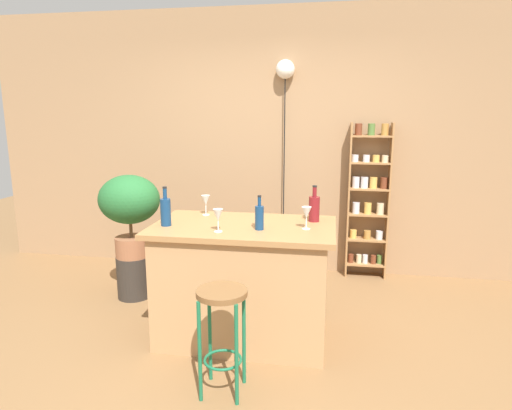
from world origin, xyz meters
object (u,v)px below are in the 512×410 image
bottle_wine_red (314,208)px  bottle_spirits_clear (166,211)px  bar_stool (222,318)px  wine_glass_right (218,216)px  wine_glass_center (306,213)px  wine_glass_left (206,201)px  potted_plant (130,205)px  spice_shelf (368,198)px  plant_stool (134,276)px  pendant_globe_light (285,74)px  bottle_soda_blue (259,217)px

bottle_wine_red → bottle_spirits_clear: bottle_spirits_clear is taller
bar_stool → wine_glass_right: 0.74m
bottle_spirits_clear → wine_glass_center: bottle_spirits_clear is taller
bottle_wine_red → wine_glass_left: size_ratio=1.71×
wine_glass_left → potted_plant: bearing=159.9°
wine_glass_left → spice_shelf: bearing=41.5°
plant_stool → wine_glass_left: 1.19m
plant_stool → bottle_spirits_clear: 1.23m
pendant_globe_light → spice_shelf: bearing=-2.7°
bar_stool → wine_glass_left: wine_glass_left is taller
bottle_soda_blue → pendant_globe_light: pendant_globe_light is taller
plant_stool → bar_stool: bearing=-47.4°
spice_shelf → pendant_globe_light: size_ratio=0.72×
bottle_soda_blue → wine_glass_center: (0.33, 0.07, 0.02)m
bar_stool → wine_glass_center: 0.97m
plant_stool → pendant_globe_light: bearing=36.7°
bottle_wine_red → pendant_globe_light: pendant_globe_light is taller
bar_stool → wine_glass_right: wine_glass_right is taller
bar_stool → potted_plant: (-1.19, 1.29, 0.39)m
spice_shelf → wine_glass_center: spice_shelf is taller
spice_shelf → pendant_globe_light: (-0.89, 0.04, 1.26)m
potted_plant → pendant_globe_light: (1.31, 0.98, 1.22)m
bottle_soda_blue → bar_stool: bearing=-101.9°
potted_plant → pendant_globe_light: bearing=36.7°
bottle_wine_red → wine_glass_center: (-0.04, -0.25, 0.01)m
plant_stool → wine_glass_left: size_ratio=2.44×
spice_shelf → pendant_globe_light: 1.55m
wine_glass_right → spice_shelf: bearing=56.1°
wine_glass_left → wine_glass_right: size_ratio=1.00×
plant_stool → pendant_globe_light: (1.31, 0.98, 1.91)m
plant_stool → bottle_soda_blue: bottle_soda_blue is taller
bottle_soda_blue → pendant_globe_light: bearing=90.2°
spice_shelf → wine_glass_right: (-1.16, -1.73, 0.17)m
spice_shelf → wine_glass_right: bearing=-123.9°
wine_glass_center → bottle_wine_red: bearing=79.7°
plant_stool → wine_glass_right: wine_glass_right is taller
potted_plant → wine_glass_center: bearing=-20.3°
bottle_soda_blue → bottle_spirits_clear: bearing=-179.7°
spice_shelf → wine_glass_center: bearing=-109.7°
bottle_spirits_clear → pendant_globe_light: bearing=67.2°
spice_shelf → wine_glass_right: 2.09m
bottle_wine_red → pendant_globe_light: size_ratio=0.12×
plant_stool → bottle_spirits_clear: bearing=-48.0°
spice_shelf → plant_stool: bearing=-157.0°
plant_stool → bottle_wine_red: size_ratio=1.43×
spice_shelf → wine_glass_center: (-0.56, -1.55, 0.17)m
wine_glass_right → bottle_soda_blue: bearing=21.8°
potted_plant → bar_stool: bearing=-47.4°
potted_plant → wine_glass_right: (1.04, -0.79, 0.12)m
bar_stool → pendant_globe_light: pendant_globe_light is taller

